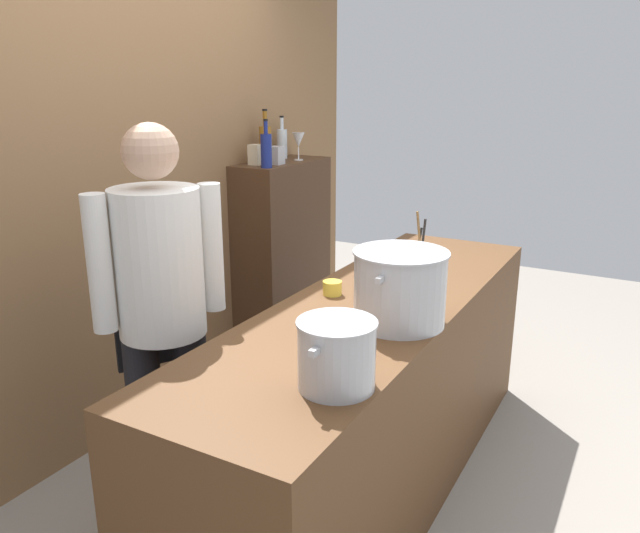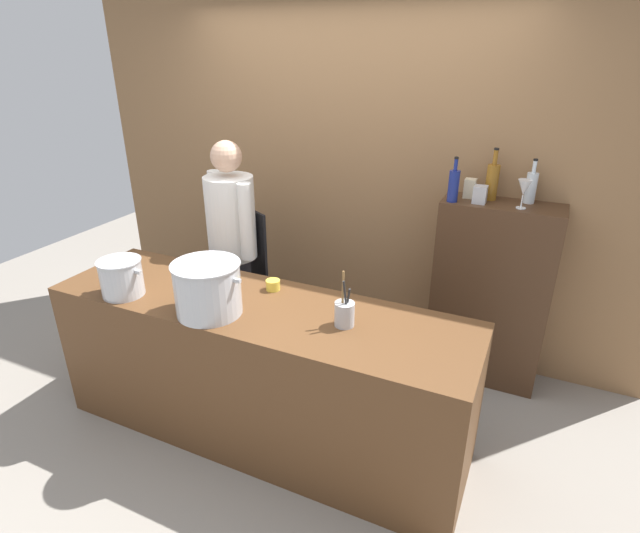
{
  "view_description": "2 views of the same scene",
  "coord_description": "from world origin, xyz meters",
  "px_view_note": "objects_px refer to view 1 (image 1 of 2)",
  "views": [
    {
      "loc": [
        -2.29,
        -1.01,
        1.8
      ],
      "look_at": [
        0.02,
        0.28,
        1.01
      ],
      "focal_mm": 34.84,
      "sensor_mm": 36.0,
      "label": 1
    },
    {
      "loc": [
        1.36,
        -2.08,
        2.23
      ],
      "look_at": [
        0.24,
        0.34,
        1.04
      ],
      "focal_mm": 28.05,
      "sensor_mm": 36.0,
      "label": 2
    }
  ],
  "objects_px": {
    "wine_glass_tall": "(298,140)",
    "stockpot_large": "(400,288)",
    "wine_bottle_amber": "(265,143)",
    "wine_bottle_cobalt": "(266,150)",
    "butter_jar": "(332,288)",
    "wine_bottle_clear": "(282,143)",
    "spice_tin_silver": "(276,155)",
    "stockpot_small": "(337,354)",
    "spice_tin_cream": "(256,155)",
    "utensil_crock": "(420,256)",
    "chef": "(161,303)"
  },
  "relations": [
    {
      "from": "wine_glass_tall",
      "to": "stockpot_large",
      "type": "bearing_deg",
      "value": -137.37
    },
    {
      "from": "wine_bottle_amber",
      "to": "wine_bottle_cobalt",
      "type": "bearing_deg",
      "value": -145.04
    },
    {
      "from": "stockpot_large",
      "to": "butter_jar",
      "type": "distance_m",
      "value": 0.44
    },
    {
      "from": "wine_bottle_clear",
      "to": "spice_tin_silver",
      "type": "xyz_separation_m",
      "value": [
        -0.29,
        -0.14,
        -0.05
      ]
    },
    {
      "from": "stockpot_small",
      "to": "spice_tin_cream",
      "type": "height_order",
      "value": "spice_tin_cream"
    },
    {
      "from": "stockpot_large",
      "to": "spice_tin_cream",
      "type": "relative_size",
      "value": 3.38
    },
    {
      "from": "spice_tin_silver",
      "to": "butter_jar",
      "type": "bearing_deg",
      "value": -136.82
    },
    {
      "from": "stockpot_small",
      "to": "wine_bottle_cobalt",
      "type": "height_order",
      "value": "wine_bottle_cobalt"
    },
    {
      "from": "stockpot_small",
      "to": "utensil_crock",
      "type": "bearing_deg",
      "value": 9.47
    },
    {
      "from": "wine_bottle_clear",
      "to": "wine_bottle_cobalt",
      "type": "distance_m",
      "value": 0.48
    },
    {
      "from": "stockpot_large",
      "to": "wine_bottle_amber",
      "type": "xyz_separation_m",
      "value": [
        1.22,
        1.43,
        0.38
      ]
    },
    {
      "from": "stockpot_large",
      "to": "wine_bottle_clear",
      "type": "distance_m",
      "value": 2.09
    },
    {
      "from": "wine_bottle_cobalt",
      "to": "spice_tin_silver",
      "type": "bearing_deg",
      "value": 13.03
    },
    {
      "from": "stockpot_small",
      "to": "wine_glass_tall",
      "type": "bearing_deg",
      "value": 33.81
    },
    {
      "from": "stockpot_small",
      "to": "spice_tin_silver",
      "type": "distance_m",
      "value": 2.24
    },
    {
      "from": "stockpot_large",
      "to": "utensil_crock",
      "type": "xyz_separation_m",
      "value": [
        0.71,
        0.18,
        -0.07
      ]
    },
    {
      "from": "stockpot_large",
      "to": "spice_tin_cream",
      "type": "bearing_deg",
      "value": 52.46
    },
    {
      "from": "stockpot_small",
      "to": "wine_bottle_clear",
      "type": "distance_m",
      "value": 2.55
    },
    {
      "from": "wine_bottle_clear",
      "to": "wine_bottle_amber",
      "type": "height_order",
      "value": "wine_bottle_amber"
    },
    {
      "from": "wine_glass_tall",
      "to": "spice_tin_silver",
      "type": "xyz_separation_m",
      "value": [
        -0.25,
        0.01,
        -0.07
      ]
    },
    {
      "from": "stockpot_large",
      "to": "wine_bottle_cobalt",
      "type": "height_order",
      "value": "wine_bottle_cobalt"
    },
    {
      "from": "wine_bottle_clear",
      "to": "spice_tin_silver",
      "type": "height_order",
      "value": "wine_bottle_clear"
    },
    {
      "from": "chef",
      "to": "wine_bottle_amber",
      "type": "xyz_separation_m",
      "value": [
        1.63,
        0.59,
        0.46
      ]
    },
    {
      "from": "stockpot_large",
      "to": "stockpot_small",
      "type": "relative_size",
      "value": 1.37
    },
    {
      "from": "wine_bottle_cobalt",
      "to": "spice_tin_silver",
      "type": "relative_size",
      "value": 2.58
    },
    {
      "from": "utensil_crock",
      "to": "spice_tin_silver",
      "type": "bearing_deg",
      "value": 68.17
    },
    {
      "from": "wine_bottle_clear",
      "to": "spice_tin_cream",
      "type": "distance_m",
      "value": 0.37
    },
    {
      "from": "chef",
      "to": "stockpot_large",
      "type": "bearing_deg",
      "value": 144.35
    },
    {
      "from": "wine_bottle_clear",
      "to": "wine_bottle_cobalt",
      "type": "bearing_deg",
      "value": -158.62
    },
    {
      "from": "utensil_crock",
      "to": "wine_glass_tall",
      "type": "height_order",
      "value": "wine_glass_tall"
    },
    {
      "from": "spice_tin_cream",
      "to": "wine_bottle_amber",
      "type": "bearing_deg",
      "value": 6.04
    },
    {
      "from": "stockpot_small",
      "to": "wine_bottle_clear",
      "type": "relative_size",
      "value": 1.1
    },
    {
      "from": "wine_glass_tall",
      "to": "spice_tin_cream",
      "type": "relative_size",
      "value": 1.44
    },
    {
      "from": "wine_glass_tall",
      "to": "utensil_crock",
      "type": "bearing_deg",
      "value": -122.17
    },
    {
      "from": "utensil_crock",
      "to": "wine_bottle_amber",
      "type": "distance_m",
      "value": 1.42
    },
    {
      "from": "stockpot_small",
      "to": "wine_bottle_clear",
      "type": "xyz_separation_m",
      "value": [
        2.04,
        1.49,
        0.4
      ]
    },
    {
      "from": "utensil_crock",
      "to": "wine_glass_tall",
      "type": "relative_size",
      "value": 1.66
    },
    {
      "from": "butter_jar",
      "to": "wine_bottle_clear",
      "type": "distance_m",
      "value": 1.74
    },
    {
      "from": "chef",
      "to": "wine_glass_tall",
      "type": "height_order",
      "value": "chef"
    },
    {
      "from": "butter_jar",
      "to": "wine_bottle_amber",
      "type": "distance_m",
      "value": 1.56
    },
    {
      "from": "wine_bottle_clear",
      "to": "chef",
      "type": "bearing_deg",
      "value": -161.6
    },
    {
      "from": "wine_glass_tall",
      "to": "spice_tin_silver",
      "type": "distance_m",
      "value": 0.26
    },
    {
      "from": "utensil_crock",
      "to": "wine_bottle_clear",
      "type": "bearing_deg",
      "value": 59.81
    },
    {
      "from": "chef",
      "to": "stockpot_small",
      "type": "distance_m",
      "value": 0.89
    },
    {
      "from": "spice_tin_cream",
      "to": "stockpot_large",
      "type": "bearing_deg",
      "value": -127.54
    },
    {
      "from": "butter_jar",
      "to": "wine_bottle_cobalt",
      "type": "bearing_deg",
      "value": 47.15
    },
    {
      "from": "stockpot_small",
      "to": "butter_jar",
      "type": "bearing_deg",
      "value": 29.0
    },
    {
      "from": "wine_bottle_amber",
      "to": "butter_jar",
      "type": "bearing_deg",
      "value": -134.99
    },
    {
      "from": "chef",
      "to": "utensil_crock",
      "type": "relative_size",
      "value": 5.55
    },
    {
      "from": "wine_bottle_amber",
      "to": "wine_glass_tall",
      "type": "relative_size",
      "value": 1.85
    }
  ]
}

